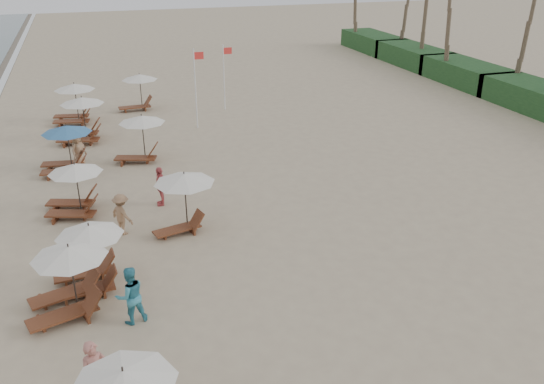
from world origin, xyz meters
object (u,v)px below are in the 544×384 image
object	(u,v)px
inland_station_1	(139,134)
inland_station_2	(137,89)
lounger_station_3	(72,190)
beachgoer_far_a	(160,186)
beachgoer_far_b	(78,150)
flag_pole_near	(196,85)
lounger_station_1	(65,281)
lounger_station_6	(72,104)
beachgoer_mid_b	(122,214)
inland_station_0	(182,194)
beachgoer_near	(95,374)
lounger_station_5	(79,122)
beachgoer_mid_a	(130,295)
lounger_station_4	(64,150)
lounger_station_2	(86,258)

from	to	relation	value
inland_station_1	inland_station_2	distance (m)	9.43
lounger_station_3	beachgoer_far_a	world-z (taller)	lounger_station_3
beachgoer_far_b	flag_pole_near	xyz separation A→B (m)	(6.58, 4.37, 1.65)
inland_station_2	lounger_station_1	bearing A→B (deg)	-101.36
inland_station_2	beachgoer_far_a	bearing A→B (deg)	-92.55
lounger_station_6	inland_station_2	distance (m)	4.29
lounger_station_3	beachgoer_far_b	bearing A→B (deg)	86.90
lounger_station_6	beachgoer_mid_b	bearing A→B (deg)	-84.06
beachgoer_far_b	inland_station_0	bearing A→B (deg)	-115.87
beachgoer_near	flag_pole_near	world-z (taller)	flag_pole_near
inland_station_0	beachgoer_far_b	distance (m)	8.80
lounger_station_5	inland_station_1	world-z (taller)	lounger_station_5
lounger_station_5	flag_pole_near	bearing A→B (deg)	3.35
lounger_station_3	lounger_station_5	size ratio (longest dim) A/B	0.88
beachgoer_mid_a	beachgoer_mid_b	world-z (taller)	beachgoer_mid_a
beachgoer_far_b	beachgoer_far_a	bearing A→B (deg)	-110.10
lounger_station_5	lounger_station_3	bearing A→B (deg)	-92.58
lounger_station_3	lounger_station_6	xyz separation A→B (m)	(0.10, 12.86, 0.12)
lounger_station_6	beachgoer_far_a	distance (m)	13.50
lounger_station_4	lounger_station_5	xyz separation A→B (m)	(0.72, 4.51, -0.03)
lounger_station_6	inland_station_1	size ratio (longest dim) A/B	0.99
lounger_station_3	lounger_station_5	distance (m)	9.20
beachgoer_near	beachgoer_mid_a	size ratio (longest dim) A/B	1.00
lounger_station_6	lounger_station_1	bearing A→B (deg)	-90.99
beachgoer_mid_a	beachgoer_mid_b	xyz separation A→B (m)	(0.20, 5.51, -0.08)
lounger_station_5	beachgoer_near	world-z (taller)	lounger_station_5
lounger_station_2	beachgoer_mid_b	distance (m)	3.57
beachgoer_near	beachgoer_far_b	distance (m)	16.00
lounger_station_4	inland_station_2	bearing A→B (deg)	66.17
lounger_station_4	flag_pole_near	distance (m)	8.79
flag_pole_near	inland_station_2	bearing A→B (deg)	119.61
beachgoer_near	beachgoer_far_a	distance (m)	10.97
lounger_station_5	inland_station_0	distance (m)	12.50
lounger_station_3	beachgoer_mid_b	bearing A→B (deg)	-54.23
beachgoer_mid_b	beachgoer_far_a	size ratio (longest dim) A/B	0.96
beachgoer_mid_a	beachgoer_far_a	distance (m)	7.85
lounger_station_5	beachgoer_far_a	world-z (taller)	lounger_station_5
lounger_station_6	beachgoer_far_b	bearing A→B (deg)	-88.67
lounger_station_1	lounger_station_3	world-z (taller)	lounger_station_1
inland_station_2	beachgoer_mid_a	size ratio (longest dim) A/B	1.55
lounger_station_3	beachgoer_mid_b	size ratio (longest dim) A/B	1.57
flag_pole_near	inland_station_1	bearing A→B (deg)	-130.06
lounger_station_5	beachgoer_near	bearing A→B (deg)	-89.94
flag_pole_near	beachgoer_mid_b	bearing A→B (deg)	-113.51
lounger_station_5	beachgoer_far_b	size ratio (longest dim) A/B	1.64
lounger_station_3	inland_station_0	xyz separation A→B (m)	(3.84, -2.82, 0.47)
lounger_station_2	beachgoer_far_a	bearing A→B (deg)	60.93
lounger_station_4	inland_station_0	world-z (taller)	lounger_station_4
beachgoer_mid_b	inland_station_1	bearing A→B (deg)	-46.53
lounger_station_4	beachgoer_far_a	distance (m)	6.16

